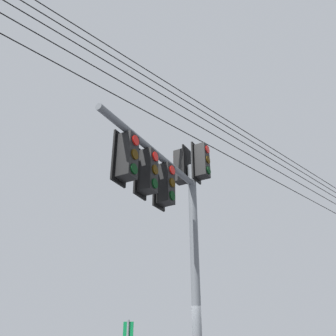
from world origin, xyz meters
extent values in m
cylinder|color=slate|center=(0.55, 0.34, 2.94)|extent=(0.20, 0.20, 5.87)
cylinder|color=slate|center=(2.34, 0.08, 5.38)|extent=(3.60, 0.66, 0.14)
cube|color=black|center=(0.59, 0.64, 5.93)|extent=(0.34, 0.34, 0.90)
cube|color=black|center=(0.57, 0.47, 5.93)|extent=(0.44, 0.10, 1.04)
cylinder|color=red|center=(0.62, 0.80, 6.23)|extent=(0.20, 0.06, 0.20)
cylinder|color=#3C2703|center=(0.62, 0.80, 5.93)|extent=(0.20, 0.06, 0.20)
cylinder|color=black|center=(0.62, 0.80, 5.63)|extent=(0.20, 0.06, 0.20)
cube|color=black|center=(0.50, 0.04, 5.93)|extent=(0.34, 0.34, 0.90)
cube|color=black|center=(0.53, 0.21, 5.93)|extent=(0.44, 0.10, 1.04)
cylinder|color=red|center=(0.48, -0.12, 6.23)|extent=(0.20, 0.06, 0.20)
cylinder|color=#3C2703|center=(0.48, -0.12, 5.93)|extent=(0.20, 0.06, 0.20)
cylinder|color=black|center=(0.48, -0.12, 5.63)|extent=(0.20, 0.06, 0.20)
cube|color=black|center=(1.84, 0.15, 4.83)|extent=(0.34, 0.34, 0.90)
cube|color=black|center=(1.81, -0.02, 4.83)|extent=(0.44, 0.11, 1.04)
cylinder|color=red|center=(1.86, 0.32, 5.13)|extent=(0.20, 0.06, 0.20)
cylinder|color=#3C2703|center=(1.86, 0.32, 4.83)|extent=(0.20, 0.06, 0.20)
cylinder|color=black|center=(1.86, 0.32, 4.53)|extent=(0.20, 0.06, 0.20)
cube|color=black|center=(2.53, 0.05, 4.83)|extent=(0.33, 0.33, 0.90)
cube|color=black|center=(2.52, -0.12, 4.83)|extent=(0.44, 0.09, 1.04)
cylinder|color=red|center=(2.55, 0.21, 5.13)|extent=(0.20, 0.05, 0.20)
cylinder|color=#3C2703|center=(2.55, 0.21, 4.83)|extent=(0.20, 0.05, 0.20)
cylinder|color=black|center=(2.55, 0.21, 4.53)|extent=(0.20, 0.05, 0.20)
cube|color=black|center=(3.23, -0.05, 4.83)|extent=(0.33, 0.33, 0.90)
cube|color=black|center=(3.21, -0.22, 4.83)|extent=(0.44, 0.09, 1.04)
cylinder|color=red|center=(3.25, 0.11, 5.13)|extent=(0.20, 0.05, 0.20)
cylinder|color=#3C2703|center=(3.25, 0.11, 4.83)|extent=(0.20, 0.05, 0.20)
cylinder|color=black|center=(3.25, 0.11, 4.53)|extent=(0.20, 0.05, 0.20)
cube|color=#0C7238|center=(-1.80, -2.47, 2.24)|extent=(0.10, 0.30, 0.42)
cube|color=white|center=(-1.81, -2.47, 2.24)|extent=(0.07, 0.23, 0.36)
cylinder|color=black|center=(1.63, -0.19, 6.81)|extent=(23.86, 11.64, 0.36)
cylinder|color=black|center=(1.63, -0.19, 7.28)|extent=(23.86, 11.64, 0.36)
cylinder|color=black|center=(1.63, -0.19, 7.62)|extent=(23.86, 11.64, 0.36)
cylinder|color=black|center=(1.63, -0.19, 7.88)|extent=(23.86, 11.64, 0.36)
cylinder|color=black|center=(1.63, -0.19, 8.13)|extent=(23.86, 11.64, 0.36)
camera|label=1|loc=(8.34, 2.79, 1.55)|focal=38.61mm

